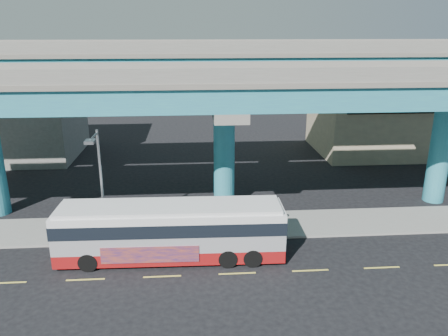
{
  "coord_description": "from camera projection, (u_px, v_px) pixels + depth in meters",
  "views": [
    {
      "loc": [
        -2.26,
        -20.74,
        12.57
      ],
      "look_at": [
        -0.39,
        4.0,
        4.59
      ],
      "focal_mm": 35.0,
      "sensor_mm": 36.0,
      "label": 1
    }
  ],
  "objects": [
    {
      "name": "lane_markings",
      "position": [
        237.0,
        273.0,
        23.41
      ],
      "size": [
        58.0,
        0.12,
        0.01
      ],
      "color": "#D8C64C",
      "rests_on": "ground"
    },
    {
      "name": "sidewalk",
      "position": [
        228.0,
        226.0,
        28.9
      ],
      "size": [
        70.0,
        4.0,
        0.15
      ],
      "primitive_type": "cube",
      "color": "gray",
      "rests_on": "ground"
    },
    {
      "name": "street_lamp",
      "position": [
        99.0,
        172.0,
        25.0
      ],
      "size": [
        0.5,
        2.3,
        6.92
      ],
      "color": "gray",
      "rests_on": "sidewalk"
    },
    {
      "name": "building_beige",
      "position": [
        385.0,
        119.0,
        45.73
      ],
      "size": [
        14.0,
        10.23,
        7.0
      ],
      "color": "tan",
      "rests_on": "ground"
    },
    {
      "name": "stop_sign",
      "position": [
        269.0,
        206.0,
        27.25
      ],
      "size": [
        0.74,
        0.18,
        2.48
      ],
      "rotation": [
        0.0,
        0.0,
        -0.19
      ],
      "color": "gray",
      "rests_on": "sidewalk"
    },
    {
      "name": "transit_bus",
      "position": [
        171.0,
        229.0,
        24.49
      ],
      "size": [
        12.77,
        3.03,
        3.26
      ],
      "rotation": [
        0.0,
        0.0,
        -0.02
      ],
      "color": "maroon",
      "rests_on": "ground"
    },
    {
      "name": "viaduct",
      "position": [
        224.0,
        81.0,
        29.54
      ],
      "size": [
        52.0,
        12.4,
        11.7
      ],
      "color": "#266B90",
      "rests_on": "ground"
    },
    {
      "name": "building_concrete",
      "position": [
        14.0,
        112.0,
        43.67
      ],
      "size": [
        12.0,
        10.0,
        9.0
      ],
      "primitive_type": "cube",
      "color": "gray",
      "rests_on": "ground"
    },
    {
      "name": "ground",
      "position": [
        237.0,
        271.0,
        23.7
      ],
      "size": [
        120.0,
        120.0,
        0.0
      ],
      "primitive_type": "plane",
      "color": "black",
      "rests_on": "ground"
    }
  ]
}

